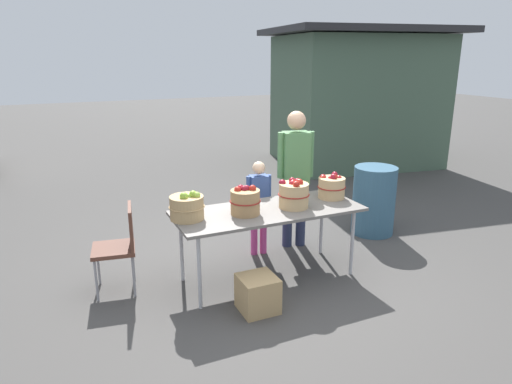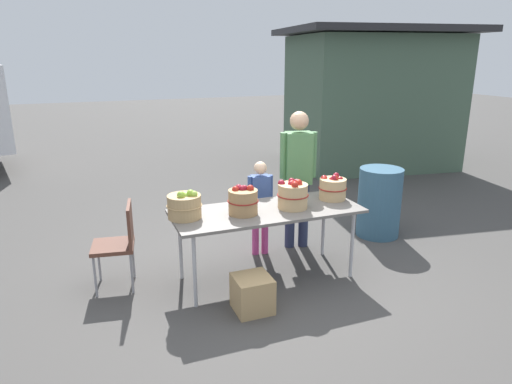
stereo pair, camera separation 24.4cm
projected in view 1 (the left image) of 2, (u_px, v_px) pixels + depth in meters
ground_plane at (268, 277)px, 4.84m from camera, size 40.00×40.00×0.00m
market_table at (268, 214)px, 4.64m from camera, size 1.90×0.76×0.75m
apple_basket_green_0 at (187, 207)px, 4.32m from camera, size 0.34×0.34×0.28m
apple_basket_red_0 at (245, 201)px, 4.46m from camera, size 0.30×0.30×0.29m
apple_basket_red_1 at (294, 194)px, 4.65m from camera, size 0.32×0.32×0.30m
apple_basket_red_2 at (331, 187)px, 4.96m from camera, size 0.30×0.30×0.27m
vendor_adult at (295, 169)px, 5.37m from camera, size 0.42×0.28×1.63m
child_customer at (259, 201)px, 5.23m from camera, size 0.29×0.17×1.10m
food_kiosk at (356, 97)px, 9.65m from camera, size 3.89×3.39×2.74m
folding_chair at (121, 242)px, 4.45m from camera, size 0.46×0.46×0.86m
trash_barrel at (374, 200)px, 5.93m from camera, size 0.54×0.54×0.88m
produce_crate at (258, 294)px, 4.17m from camera, size 0.33×0.33×0.33m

